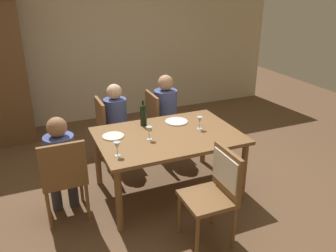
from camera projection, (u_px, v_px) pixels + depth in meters
name	position (u px, v px, depth m)	size (l,w,h in m)	color
ground_plane	(168.00, 190.00, 4.17)	(10.00, 10.00, 0.00)	brown
rear_room_partition	(106.00, 42.00, 5.98)	(6.40, 0.12, 2.70)	beige
dining_table	(168.00, 141.00, 3.92)	(1.58, 1.08, 0.73)	brown
chair_far_left	(110.00, 127.00, 4.59)	(0.44, 0.44, 0.92)	brown
chair_far_right	(160.00, 119.00, 4.85)	(0.44, 0.44, 0.92)	brown
chair_left_end	(64.00, 175.00, 3.47)	(0.44, 0.44, 0.92)	brown
chair_near	(219.00, 184.00, 3.20)	(0.46, 0.44, 0.92)	brown
person_woman_host	(118.00, 118.00, 4.59)	(0.34, 0.30, 1.11)	#33333D
person_man_bearded	(167.00, 109.00, 4.83)	(0.37, 0.32, 1.16)	#33333D
person_man_guest	(61.00, 160.00, 3.52)	(0.30, 0.34, 1.12)	#33333D
wine_bottle_tall_green	(143.00, 114.00, 4.08)	(0.08, 0.08, 0.31)	black
wine_glass_near_left	(199.00, 120.00, 3.99)	(0.07, 0.07, 0.15)	silver
wine_glass_centre	(149.00, 130.00, 3.72)	(0.07, 0.07, 0.15)	silver
wine_glass_near_right	(117.00, 146.00, 3.37)	(0.07, 0.07, 0.15)	silver
dinner_plate_host	(113.00, 136.00, 3.82)	(0.24, 0.24, 0.01)	white
dinner_plate_guest_left	(176.00, 121.00, 4.22)	(0.28, 0.28, 0.01)	white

